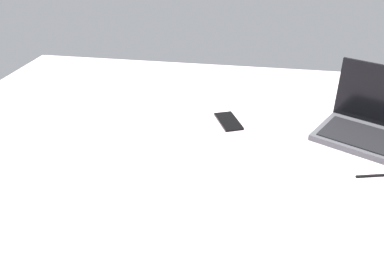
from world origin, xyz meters
The scene contains 4 objects.
bed_mattress centered at (0.00, 0.00, 9.00)cm, with size 180.00×140.00×18.00cm, color silver.
laptop centered at (66.09, 3.84, 22.41)cm, with size 39.98×35.98×23.00cm.
cell_phone centered at (17.29, 7.49, 18.40)cm, with size 6.80×14.00×0.80cm, color black.
charger_cable centered at (64.44, -18.46, 18.30)cm, with size 17.00×0.60×0.60cm, color black.
Camera 1 is at (25.44, -117.61, 82.74)cm, focal length 36.09 mm.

